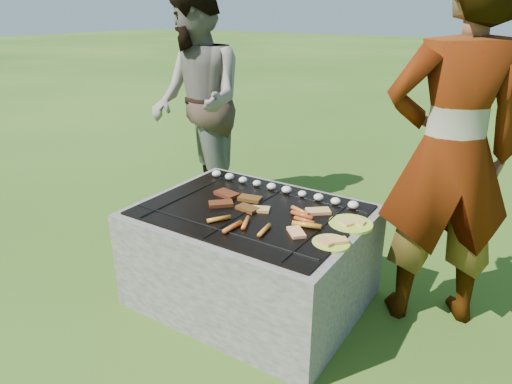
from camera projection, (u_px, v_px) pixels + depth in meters
lawn at (252, 297)px, 2.88m from camera, size 60.00×60.00×0.00m
fire_pit at (252, 258)px, 2.77m from camera, size 1.30×1.00×0.62m
mushrooms at (279, 188)px, 2.90m from camera, size 1.06×0.06×0.04m
pork_slabs at (235, 200)px, 2.74m from camera, size 0.38×0.29×0.02m
sausages at (273, 221)px, 2.46m from camera, size 0.57×0.48×0.03m
bread_on_grate at (293, 216)px, 2.54m from camera, size 0.46×0.44×0.02m
plate_far at (351, 224)px, 2.47m from camera, size 0.30×0.30×0.03m
plate_near at (331, 243)px, 2.27m from camera, size 0.24×0.24×0.03m
cook at (450, 155)px, 2.38m from camera, size 0.86×0.77×1.97m
bystander at (197, 104)px, 3.84m from camera, size 1.17×1.12×1.90m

